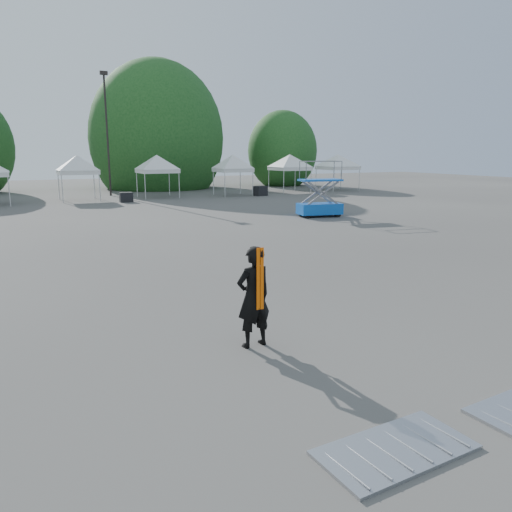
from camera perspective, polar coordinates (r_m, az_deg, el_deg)
name	(u,v)px	position (r m, az deg, el deg)	size (l,w,h in m)	color
ground	(232,304)	(11.94, -2.80, -5.54)	(120.00, 120.00, 0.00)	#474442
light_pole_east	(107,127)	(43.17, -16.68, 13.95)	(0.60, 0.25, 9.80)	black
tree_mid_e	(157,138)	(51.30, -11.24, 13.04)	(5.12, 5.12, 7.79)	#382314
tree_far_e	(282,151)	(54.37, 3.02, 11.89)	(3.84, 3.84, 5.84)	#382314
tent_e	(77,159)	(39.56, -19.78, 10.42)	(3.93, 3.93, 3.88)	silver
tent_f	(157,158)	(40.47, -11.28, 10.90)	(4.06, 4.06, 3.88)	silver
tent_g	(233,158)	(41.74, -2.69, 11.13)	(3.79, 3.79, 3.88)	silver
tent_h	(290,157)	(45.50, 3.90, 11.17)	(4.23, 4.23, 3.88)	silver
tent_extra_8	(338,157)	(47.90, 9.36, 11.08)	(4.36, 4.36, 3.88)	silver
man	(254,297)	(9.18, -0.27, -4.68)	(0.74, 0.54, 1.90)	black
scissor_lift	(320,189)	(28.07, 7.33, 7.62)	(2.55, 1.60, 3.07)	#0D53AC
barrier_left	(395,449)	(6.70, 15.64, -20.49)	(1.99, 1.08, 0.06)	#A2A5AA
crate_mid	(126,197)	(37.36, -14.62, 6.52)	(0.90, 0.70, 0.70)	black
crate_east	(260,191)	(41.52, 0.48, 7.46)	(1.01, 0.79, 0.79)	black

